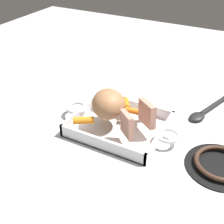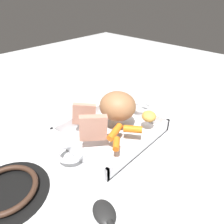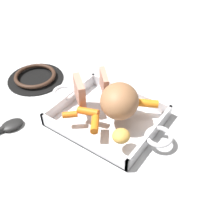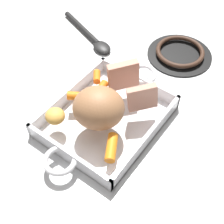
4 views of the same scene
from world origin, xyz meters
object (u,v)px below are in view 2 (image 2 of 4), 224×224
at_px(roasting_dish, 112,131).
at_px(potato_whole, 149,116).
at_px(pork_roast, 118,106).
at_px(baby_carrot_short, 116,144).
at_px(baby_carrot_center_right, 133,129).
at_px(roast_slice_thin, 84,114).
at_px(baby_carrot_long, 115,132).
at_px(stove_burner_rear, 7,190).
at_px(roast_slice_outer, 93,128).
at_px(baby_carrot_southeast, 112,103).

relative_size(roasting_dish, potato_whole, 8.81).
height_order(pork_roast, baby_carrot_short, pork_roast).
distance_m(roasting_dish, baby_carrot_center_right, 0.09).
height_order(roast_slice_thin, baby_carrot_long, roast_slice_thin).
bearing_deg(baby_carrot_long, potato_whole, -12.96).
relative_size(pork_roast, baby_carrot_short, 2.86).
xyz_separation_m(baby_carrot_center_right, stove_burner_rear, (-0.34, 0.10, -0.04)).
bearing_deg(baby_carrot_center_right, roast_slice_outer, 148.37).
xyz_separation_m(pork_roast, roast_slice_thin, (-0.09, 0.06, -0.01)).
height_order(baby_carrot_long, stove_burner_rear, baby_carrot_long).
xyz_separation_m(pork_roast, roast_slice_outer, (-0.12, -0.02, -0.01)).
height_order(pork_roast, baby_carrot_southeast, pork_roast).
xyz_separation_m(pork_roast, baby_carrot_short, (-0.10, -0.09, -0.04)).
relative_size(roasting_dish, baby_carrot_short, 10.00).
distance_m(roast_slice_thin, stove_burner_rear, 0.28).
bearing_deg(pork_roast, baby_carrot_long, -143.30).
bearing_deg(potato_whole, baby_carrot_southeast, 93.90).
height_order(roast_slice_outer, baby_carrot_short, roast_slice_outer).
height_order(pork_roast, roast_slice_thin, pork_roast).
bearing_deg(stove_burner_rear, baby_carrot_short, -22.85).
relative_size(roast_slice_thin, baby_carrot_center_right, 1.27).
bearing_deg(roasting_dish, stove_burner_rear, 175.26).
height_order(roast_slice_outer, baby_carrot_long, roast_slice_outer).
distance_m(baby_carrot_short, stove_burner_rear, 0.29).
bearing_deg(roast_slice_outer, baby_carrot_long, -30.55).
xyz_separation_m(baby_carrot_southeast, baby_carrot_long, (-0.12, -0.12, -0.00)).
bearing_deg(baby_carrot_center_right, roasting_dish, 99.14).
relative_size(baby_carrot_southeast, potato_whole, 1.40).
relative_size(pork_roast, potato_whole, 2.52).
height_order(baby_carrot_center_right, potato_whole, potato_whole).
relative_size(roasting_dish, baby_carrot_long, 6.51).
bearing_deg(roasting_dish, baby_carrot_short, -130.00).
relative_size(baby_carrot_southeast, baby_carrot_short, 1.59).
relative_size(baby_carrot_southeast, baby_carrot_center_right, 1.18).
bearing_deg(baby_carrot_southeast, roast_slice_outer, -152.20).
height_order(roasting_dish, stove_burner_rear, roasting_dish).
relative_size(roast_slice_outer, baby_carrot_southeast, 1.18).
distance_m(pork_roast, stove_burner_rear, 0.37).
height_order(roasting_dish, baby_carrot_southeast, baby_carrot_southeast).
bearing_deg(baby_carrot_southeast, stove_burner_rear, -172.99).
bearing_deg(baby_carrot_center_right, stove_burner_rear, 163.29).
relative_size(roasting_dish, baby_carrot_southeast, 6.29).
xyz_separation_m(potato_whole, stove_burner_rear, (-0.42, 0.10, -0.05)).
height_order(roasting_dish, roast_slice_outer, roast_slice_outer).
relative_size(pork_roast, roast_slice_thin, 1.67).
distance_m(baby_carrot_short, baby_carrot_long, 0.05).
xyz_separation_m(roasting_dish, baby_carrot_long, (-0.03, -0.05, 0.04)).
xyz_separation_m(pork_roast, stove_burner_rear, (-0.37, 0.02, -0.08)).
relative_size(pork_roast, baby_carrot_southeast, 1.80).
distance_m(pork_roast, baby_carrot_long, 0.09).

